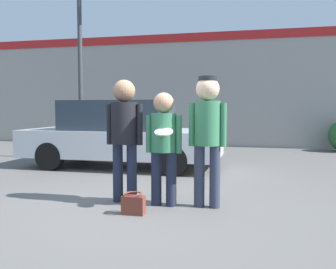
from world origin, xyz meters
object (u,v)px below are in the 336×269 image
object	(u,v)px
handbag	(133,204)
person_right	(207,128)
person_middle_with_frisbee	(164,139)
parked_car_near	(121,134)
street_lamp	(88,43)
person_left	(124,128)

from	to	relation	value
handbag	person_right	bearing A→B (deg)	33.71
person_middle_with_frisbee	parked_car_near	distance (m)	3.64
street_lamp	handbag	xyz separation A→B (m)	(2.88, -4.74, -2.99)
parked_car_near	person_right	bearing A→B (deg)	-51.41
person_left	parked_car_near	distance (m)	3.32
person_left	person_right	bearing A→B (deg)	-0.33
person_left	person_right	xyz separation A→B (m)	(1.23, -0.01, 0.02)
person_right	handbag	world-z (taller)	person_right
person_right	handbag	size ratio (longest dim) A/B	6.13
person_middle_with_frisbee	person_left	bearing A→B (deg)	173.62
parked_car_near	street_lamp	world-z (taller)	street_lamp
person_left	parked_car_near	xyz separation A→B (m)	(-1.22, 3.07, -0.34)
person_middle_with_frisbee	parked_car_near	world-z (taller)	person_middle_with_frisbee
person_left	street_lamp	xyz separation A→B (m)	(-2.54, 4.14, 2.02)
person_left	person_middle_with_frisbee	size ratio (longest dim) A/B	1.12
street_lamp	handbag	bearing A→B (deg)	-58.71
parked_car_near	handbag	bearing A→B (deg)	-66.94
person_middle_with_frisbee	person_right	xyz separation A→B (m)	(0.61, 0.06, 0.17)
person_left	street_lamp	size ratio (longest dim) A/B	0.36
person_right	parked_car_near	distance (m)	3.95
person_middle_with_frisbee	street_lamp	distance (m)	5.69
parked_car_near	street_lamp	xyz separation A→B (m)	(-1.32, 1.07, 2.36)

